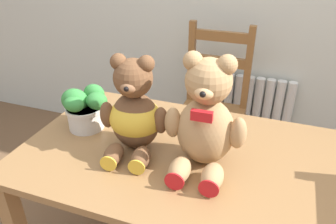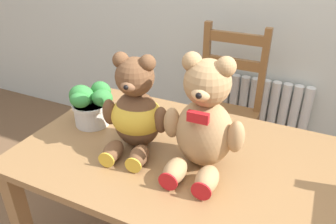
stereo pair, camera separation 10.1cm
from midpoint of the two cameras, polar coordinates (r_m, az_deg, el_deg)
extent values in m
cylinder|color=silver|center=(2.42, 4.32, 0.45)|extent=(0.06, 0.06, 0.61)
cylinder|color=silver|center=(2.41, 5.87, 0.19)|extent=(0.06, 0.06, 0.61)
cylinder|color=silver|center=(2.40, 7.42, -0.08)|extent=(0.06, 0.06, 0.61)
cylinder|color=silver|center=(2.38, 9.00, -0.34)|extent=(0.06, 0.06, 0.61)
cylinder|color=silver|center=(2.38, 10.59, -0.61)|extent=(0.06, 0.06, 0.61)
cylinder|color=silver|center=(2.37, 12.18, -0.88)|extent=(0.06, 0.06, 0.61)
cylinder|color=silver|center=(2.36, 13.79, -1.15)|extent=(0.06, 0.06, 0.61)
cylinder|color=silver|center=(2.36, 15.40, -1.43)|extent=(0.06, 0.06, 0.61)
cylinder|color=silver|center=(2.36, 17.02, -1.70)|extent=(0.06, 0.06, 0.61)
cylinder|color=silver|center=(2.36, 18.63, -1.97)|extent=(0.06, 0.06, 0.61)
cube|color=silver|center=(2.52, 10.76, -6.40)|extent=(0.67, 0.10, 0.04)
cube|color=olive|center=(1.29, -0.43, -7.56)|extent=(1.23, 0.77, 0.03)
cube|color=olive|center=(1.96, -12.62, -6.81)|extent=(0.06, 0.06, 0.68)
cube|color=olive|center=(1.74, 22.09, -13.90)|extent=(0.06, 0.06, 0.68)
cube|color=brown|center=(2.01, 5.67, -1.29)|extent=(0.40, 0.45, 0.03)
cube|color=brown|center=(1.95, 8.90, -11.00)|extent=(0.04, 0.04, 0.44)
cube|color=brown|center=(2.02, -1.10, -8.92)|extent=(0.04, 0.04, 0.44)
cube|color=brown|center=(2.14, 11.74, 1.52)|extent=(0.04, 0.04, 0.99)
cube|color=brown|center=(2.20, 2.63, 2.99)|extent=(0.04, 0.04, 0.99)
cube|color=brown|center=(2.01, 7.85, 12.92)|extent=(0.32, 0.03, 0.06)
cube|color=brown|center=(2.06, 7.56, 8.73)|extent=(0.32, 0.03, 0.06)
ellipsoid|color=brown|center=(1.27, -7.96, -1.56)|extent=(0.21, 0.18, 0.23)
sphere|color=brown|center=(1.19, -8.53, 5.83)|extent=(0.15, 0.15, 0.15)
sphere|color=brown|center=(1.15, -6.34, 8.32)|extent=(0.06, 0.06, 0.06)
sphere|color=brown|center=(1.19, -11.08, 8.56)|extent=(0.06, 0.06, 0.06)
ellipsoid|color=#8C5F3F|center=(1.15, -9.38, 4.28)|extent=(0.07, 0.06, 0.05)
sphere|color=black|center=(1.12, -9.84, 3.90)|extent=(0.02, 0.02, 0.02)
ellipsoid|color=brown|center=(1.21, -3.63, -1.53)|extent=(0.06, 0.06, 0.11)
ellipsoid|color=brown|center=(1.28, -12.78, -0.53)|extent=(0.06, 0.06, 0.11)
ellipsoid|color=brown|center=(1.20, -7.17, -8.01)|extent=(0.08, 0.12, 0.07)
cylinder|color=gold|center=(1.16, -8.03, -9.62)|extent=(0.06, 0.01, 0.06)
ellipsoid|color=brown|center=(1.24, -11.78, -7.33)|extent=(0.08, 0.12, 0.07)
cylinder|color=gold|center=(1.20, -12.78, -8.85)|extent=(0.06, 0.01, 0.06)
ellipsoid|color=gold|center=(1.26, -7.99, -1.10)|extent=(0.23, 0.20, 0.17)
ellipsoid|color=tan|center=(1.17, 4.10, -3.41)|extent=(0.21, 0.18, 0.25)
sphere|color=tan|center=(1.08, 4.46, 5.34)|extent=(0.16, 0.16, 0.16)
sphere|color=tan|center=(1.05, 7.58, 8.12)|extent=(0.07, 0.07, 0.07)
sphere|color=tan|center=(1.07, 1.67, 8.84)|extent=(0.07, 0.07, 0.07)
ellipsoid|color=#E5B279|center=(1.03, 3.64, 3.48)|extent=(0.07, 0.06, 0.05)
sphere|color=black|center=(1.01, 3.23, 3.02)|extent=(0.02, 0.02, 0.02)
ellipsoid|color=tan|center=(1.12, 9.59, -3.73)|extent=(0.06, 0.06, 0.12)
ellipsoid|color=tan|center=(1.17, -1.60, -1.90)|extent=(0.06, 0.06, 0.12)
ellipsoid|color=tan|center=(1.11, 5.12, -11.28)|extent=(0.08, 0.13, 0.08)
cylinder|color=red|center=(1.07, 4.34, -13.31)|extent=(0.07, 0.01, 0.07)
ellipsoid|color=tan|center=(1.14, -0.56, -10.18)|extent=(0.08, 0.13, 0.08)
cylinder|color=red|center=(1.09, -1.60, -12.10)|extent=(0.07, 0.01, 0.07)
cube|color=red|center=(1.05, 3.18, -0.74)|extent=(0.07, 0.02, 0.04)
cylinder|color=beige|center=(1.47, -16.06, -0.89)|extent=(0.15, 0.15, 0.10)
cylinder|color=beige|center=(1.45, -16.29, 0.60)|extent=(0.16, 0.16, 0.02)
ellipsoid|color=#337F38|center=(1.41, -14.33, 1.84)|extent=(0.09, 0.08, 0.07)
ellipsoid|color=#337F38|center=(1.46, -14.68, 3.15)|extent=(0.09, 0.07, 0.08)
ellipsoid|color=#337F38|center=(1.46, -17.83, 1.88)|extent=(0.12, 0.09, 0.10)
ellipsoid|color=#337F38|center=(1.39, -18.10, 1.23)|extent=(0.09, 0.07, 0.06)
camera|label=1|loc=(0.05, -92.43, -1.34)|focal=35.00mm
camera|label=2|loc=(0.05, 87.57, 1.34)|focal=35.00mm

